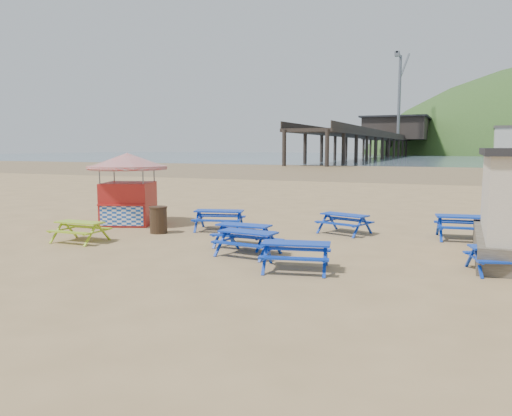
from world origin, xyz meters
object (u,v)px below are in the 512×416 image
at_px(picnic_table_blue_a, 219,220).
at_px(picnic_table_yellow, 80,232).
at_px(ice_cream_kiosk, 128,180).
at_px(picnic_table_blue_b, 344,224).
at_px(litter_bin, 158,220).

relative_size(picnic_table_blue_a, picnic_table_yellow, 1.30).
distance_m(picnic_table_blue_a, ice_cream_kiosk, 4.38).
xyz_separation_m(picnic_table_yellow, ice_cream_kiosk, (-0.86, 3.83, 1.51)).
bearing_deg(picnic_table_blue_a, picnic_table_blue_b, -1.15).
distance_m(picnic_table_blue_a, picnic_table_yellow, 5.11).
relative_size(picnic_table_blue_a, ice_cream_kiosk, 0.51).
distance_m(ice_cream_kiosk, litter_bin, 3.02).
relative_size(picnic_table_blue_a, picnic_table_blue_b, 1.04).
relative_size(picnic_table_blue_b, litter_bin, 2.08).
height_order(picnic_table_yellow, ice_cream_kiosk, ice_cream_kiosk).
relative_size(picnic_table_yellow, litter_bin, 1.66).
relative_size(picnic_table_yellow, ice_cream_kiosk, 0.39).
bearing_deg(picnic_table_yellow, litter_bin, 58.52).
bearing_deg(picnic_table_yellow, ice_cream_kiosk, 101.99).
distance_m(picnic_table_blue_b, litter_bin, 6.90).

